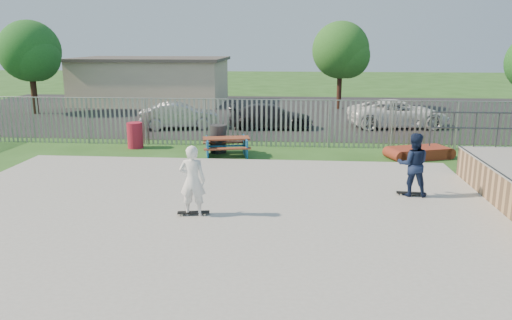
# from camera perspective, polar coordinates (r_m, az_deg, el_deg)

# --- Properties ---
(ground) EXTENTS (120.00, 120.00, 0.00)m
(ground) POSITION_cam_1_polar(r_m,az_deg,el_deg) (12.72, -5.91, -6.84)
(ground) COLOR #28531C
(ground) RESTS_ON ground
(concrete_slab) EXTENTS (15.00, 12.00, 0.15)m
(concrete_slab) POSITION_cam_1_polar(r_m,az_deg,el_deg) (12.70, -5.92, -6.53)
(concrete_slab) COLOR #9D9D98
(concrete_slab) RESTS_ON ground
(fence) EXTENTS (26.04, 16.02, 2.00)m
(fence) POSITION_cam_1_polar(r_m,az_deg,el_deg) (16.70, 0.26, 1.76)
(fence) COLOR gray
(fence) RESTS_ON ground
(picnic_table) EXTENTS (2.04, 1.80, 0.75)m
(picnic_table) POSITION_cam_1_polar(r_m,az_deg,el_deg) (19.36, -3.41, 1.52)
(picnic_table) COLOR brown
(picnic_table) RESTS_ON ground
(funbox) EXTENTS (2.34, 1.70, 0.42)m
(funbox) POSITION_cam_1_polar(r_m,az_deg,el_deg) (20.07, 18.12, 0.79)
(funbox) COLOR maroon
(funbox) RESTS_ON ground
(trash_bin_red) EXTENTS (0.64, 0.64, 1.07)m
(trash_bin_red) POSITION_cam_1_polar(r_m,az_deg,el_deg) (21.44, -13.66, 2.76)
(trash_bin_red) COLOR #AB1A31
(trash_bin_red) RESTS_ON ground
(trash_bin_grey) EXTENTS (0.67, 0.67, 1.11)m
(trash_bin_grey) POSITION_cam_1_polar(r_m,az_deg,el_deg) (20.05, -4.36, 2.43)
(trash_bin_grey) COLOR #27282A
(trash_bin_grey) RESTS_ON ground
(parking_lot) EXTENTS (40.00, 18.00, 0.02)m
(parking_lot) POSITION_cam_1_polar(r_m,az_deg,el_deg) (31.11, 0.50, 5.45)
(parking_lot) COLOR black
(parking_lot) RESTS_ON ground
(car_silver) EXTENTS (4.16, 2.26, 1.30)m
(car_silver) POSITION_cam_1_polar(r_m,az_deg,el_deg) (25.64, -8.71, 5.03)
(car_silver) COLOR #B7B8BD
(car_silver) RESTS_ON parking_lot
(car_dark) EXTENTS (4.35, 1.99, 1.23)m
(car_dark) POSITION_cam_1_polar(r_m,az_deg,el_deg) (25.35, 1.72, 5.01)
(car_dark) COLOR black
(car_dark) RESTS_ON parking_lot
(car_white) EXTENTS (5.29, 2.88, 1.41)m
(car_white) POSITION_cam_1_polar(r_m,az_deg,el_deg) (26.74, 15.93, 5.13)
(car_white) COLOR white
(car_white) RESTS_ON parking_lot
(building) EXTENTS (10.40, 6.40, 3.20)m
(building) POSITION_cam_1_polar(r_m,az_deg,el_deg) (36.31, -11.86, 8.88)
(building) COLOR beige
(building) RESTS_ON ground
(tree_left) EXTENTS (3.61, 3.61, 5.57)m
(tree_left) POSITION_cam_1_polar(r_m,az_deg,el_deg) (33.13, -24.45, 11.25)
(tree_left) COLOR #392316
(tree_left) RESTS_ON ground
(tree_mid) EXTENTS (3.62, 3.62, 5.59)m
(tree_mid) POSITION_cam_1_polar(r_m,az_deg,el_deg) (32.96, 9.66, 12.27)
(tree_mid) COLOR #3D2118
(tree_mid) RESTS_ON ground
(skateboard_a) EXTENTS (0.81, 0.27, 0.08)m
(skateboard_a) POSITION_cam_1_polar(r_m,az_deg,el_deg) (14.77, 17.29, -3.71)
(skateboard_a) COLOR black
(skateboard_a) RESTS_ON concrete_slab
(skateboard_b) EXTENTS (0.82, 0.33, 0.08)m
(skateboard_b) POSITION_cam_1_polar(r_m,az_deg,el_deg) (12.67, -7.15, -6.06)
(skateboard_b) COLOR black
(skateboard_b) RESTS_ON concrete_slab
(skater_navy) EXTENTS (0.92, 0.75, 1.78)m
(skater_navy) POSITION_cam_1_polar(r_m,az_deg,el_deg) (14.55, 17.52, -0.50)
(skater_navy) COLOR #131E3D
(skater_navy) RESTS_ON concrete_slab
(skater_white) EXTENTS (0.65, 0.43, 1.78)m
(skater_white) POSITION_cam_1_polar(r_m,az_deg,el_deg) (12.41, -7.27, -2.35)
(skater_white) COLOR white
(skater_white) RESTS_ON concrete_slab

